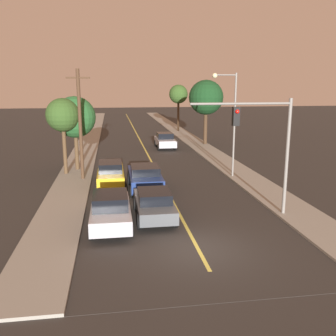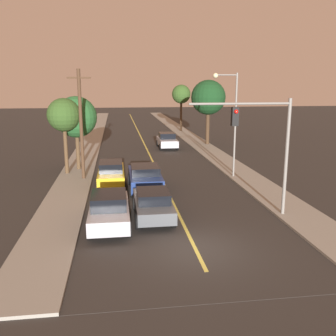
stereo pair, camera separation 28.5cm
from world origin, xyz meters
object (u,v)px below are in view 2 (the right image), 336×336
Objects in this scene: traffic_signal_mast at (265,137)px; tree_left_near at (76,117)px; tree_right_near at (208,98)px; utility_pole_left at (81,123)px; car_near_lane_second at (145,177)px; tree_left_far at (64,115)px; car_outer_lane_front at (109,209)px; car_near_lane_front at (153,203)px; tree_right_far at (181,95)px; car_outer_lane_second at (111,173)px; streetlamp_right at (230,112)px; car_far_oncoming at (167,140)px.

traffic_signal_mast is 15.96m from tree_left_near.
tree_right_near is at bearing 82.95° from traffic_signal_mast.
tree_right_near is (13.18, 11.20, 1.05)m from tree_left_near.
utility_pole_left is at bearing -78.55° from tree_left_near.
tree_left_far reaches higher than car_near_lane_second.
tree_left_far is (-3.34, 11.09, 3.61)m from car_outer_lane_front.
car_near_lane_front is at bearing -67.70° from tree_left_near.
car_near_lane_second is at bearing 70.33° from car_outer_lane_front.
traffic_signal_mast is 36.06m from tree_right_far.
car_outer_lane_second is at bearing -108.83° from tree_right_far.
streetlamp_right is at bearing -19.69° from tree_left_near.
car_outer_lane_front is (-2.17, -6.07, -0.01)m from car_near_lane_second.
tree_left_near is at bearing 160.31° from streetlamp_right.
car_far_oncoming is 0.76× the size of traffic_signal_mast.
utility_pole_left is 19.08m from tree_right_near.
tree_left_far reaches higher than car_near_lane_front.
car_outer_lane_front reaches higher than car_far_oncoming.
tree_left_near is (-0.63, 3.13, 0.13)m from utility_pole_left.
tree_right_near reaches higher than car_near_lane_second.
tree_right_near is at bearing 56.38° from car_outer_lane_second.
tree_right_near reaches higher than car_outer_lane_second.
car_far_oncoming is (3.60, 16.10, -0.03)m from car_near_lane_second.
traffic_signal_mast is (1.90, -21.91, 3.33)m from car_far_oncoming.
tree_left_far is (-11.78, 2.58, -0.35)m from streetlamp_right.
utility_pole_left is at bearing 141.83° from car_near_lane_second.
car_far_oncoming is at bearing 80.44° from car_near_lane_front.
tree_right_far is (1.27, 27.74, 0.49)m from streetlamp_right.
streetlamp_right is 27.77m from tree_right_far.
car_near_lane_front is 1.00× the size of car_far_oncoming.
tree_left_near reaches higher than car_outer_lane_second.
car_near_lane_second is at bearing -115.52° from tree_right_near.
tree_right_far is at bearing 87.37° from streetlamp_right.
tree_right_far reaches higher than car_near_lane_front.
utility_pole_left is (-1.98, 1.57, 3.27)m from car_outer_lane_second.
tree_right_near is 12.62m from tree_right_far.
car_outer_lane_second is 6.36m from tree_left_near.
traffic_signal_mast is (5.50, -5.81, 3.29)m from car_near_lane_second.
car_outer_lane_front is 8.36m from traffic_signal_mast.
car_outer_lane_front is at bearing -114.06° from tree_right_near.
utility_pole_left is (-4.15, 3.26, 3.22)m from car_near_lane_second.
traffic_signal_mast is at bearing -97.05° from tree_right_near.
tree_left_far is 28.36m from tree_right_far.
car_near_lane_front is 0.92× the size of car_outer_lane_second.
tree_left_far is (-5.51, 10.29, 3.68)m from car_near_lane_front.
utility_pole_left is at bearing 101.98° from car_outer_lane_front.
car_far_oncoming is at bearing 75.41° from car_outer_lane_front.
car_near_lane_second is 0.82× the size of traffic_signal_mast.
car_far_oncoming is at bearing 49.16° from tree_left_near.
car_outer_lane_front is 0.85× the size of tree_left_far.
tree_left_near is 1.02× the size of tree_left_far.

